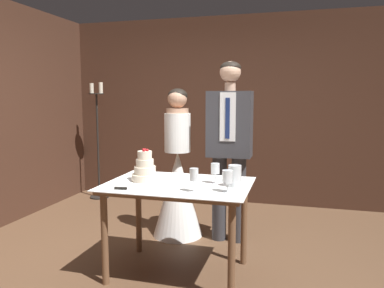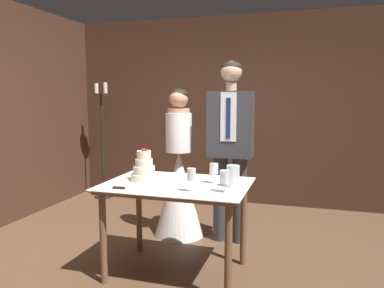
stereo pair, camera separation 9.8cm
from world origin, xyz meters
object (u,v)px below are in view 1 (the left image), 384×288
hurricane_candle (235,176)px  wine_glass_near (227,178)px  wine_glass_middle (215,170)px  groom (229,141)px  tiered_cake (145,170)px  wine_glass_far (194,175)px  bride (178,183)px  cake_table (178,195)px  cake_knife (129,189)px  candle_stand (98,143)px

hurricane_candle → wine_glass_near: bearing=-98.0°
wine_glass_near → wine_glass_middle: size_ratio=0.99×
wine_glass_near → wine_glass_middle: (-0.15, 0.27, 0.00)m
groom → tiered_cake: bearing=-125.0°
wine_glass_far → bride: size_ratio=0.11×
tiered_cake → wine_glass_far: 0.57m
tiered_cake → hurricane_candle: 0.78m
cake_table → hurricane_candle: size_ratio=6.86×
wine_glass_middle → bride: (-0.58, 0.77, -0.32)m
wine_glass_near → hurricane_candle: (0.03, 0.19, -0.03)m
cake_knife → wine_glass_middle: size_ratio=2.25×
cake_table → bride: (-0.28, 0.87, -0.10)m
cake_knife → tiered_cake: bearing=84.3°
cake_table → groom: size_ratio=0.65×
wine_glass_far → wine_glass_near: bearing=13.3°
wine_glass_middle → candle_stand: 2.93m
cake_knife → wine_glass_middle: (0.60, 0.40, 0.11)m
groom → candle_stand: groom is taller
cake_knife → candle_stand: candle_stand is taller
wine_glass_middle → bride: 1.01m
wine_glass_middle → groom: size_ratio=0.09×
wine_glass_far → bride: bearing=113.7°
tiered_cake → wine_glass_far: tiered_cake is taller
hurricane_candle → groom: bearing=102.8°
cake_knife → hurricane_candle: 0.85m
wine_glass_far → candle_stand: 3.09m
cake_knife → bride: (0.03, 1.18, -0.21)m
cake_table → wine_glass_near: wine_glass_near is taller
wine_glass_far → candle_stand: size_ratio=0.11×
tiered_cake → hurricane_candle: tiered_cake is taller
bride → groom: bearing=-0.1°
cake_knife → candle_stand: bearing=118.2°
tiered_cake → groom: size_ratio=0.15×
wine_glass_far → bride: bride is taller
wine_glass_middle → wine_glass_far: size_ratio=0.93×
wine_glass_near → hurricane_candle: 0.20m
cake_table → wine_glass_far: 0.38m
wine_glass_near → bride: size_ratio=0.11×
wine_glass_near → hurricane_candle: hurricane_candle is taller
tiered_cake → cake_knife: size_ratio=0.74×
cake_table → groom: bearing=72.0°
tiered_cake → groom: 1.04m
wine_glass_far → candle_stand: (-2.10, 2.26, -0.09)m
wine_glass_near → wine_glass_middle: wine_glass_middle is taller
cake_table → bride: 0.92m
wine_glass_far → cake_knife: bearing=-170.9°
hurricane_candle → bride: 1.17m
cake_table → bride: bearing=108.0°
cake_knife → wine_glass_middle: 0.73m
cake_table → groom: 0.98m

